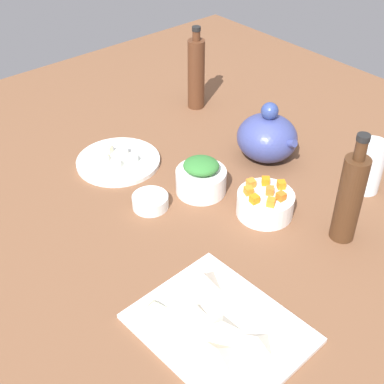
% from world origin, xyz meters
% --- Properties ---
extents(tabletop, '(1.90, 1.90, 0.03)m').
position_xyz_m(tabletop, '(0.00, 0.00, 0.01)').
color(tabletop, brown).
rests_on(tabletop, ground).
extents(cutting_board, '(0.31, 0.25, 0.01)m').
position_xyz_m(cutting_board, '(0.30, -0.19, 0.03)').
color(cutting_board, silver).
rests_on(cutting_board, tabletop).
extents(plate_tofu, '(0.22, 0.22, 0.01)m').
position_xyz_m(plate_tofu, '(-0.27, -0.02, 0.04)').
color(plate_tofu, white).
rests_on(plate_tofu, tabletop).
extents(bowl_greens, '(0.12, 0.12, 0.06)m').
position_xyz_m(bowl_greens, '(-0.04, 0.06, 0.06)').
color(bowl_greens, white).
rests_on(bowl_greens, tabletop).
extents(bowl_carrots, '(0.13, 0.13, 0.05)m').
position_xyz_m(bowl_carrots, '(0.12, 0.12, 0.06)').
color(bowl_carrots, white).
rests_on(bowl_carrots, tabletop).
extents(bowl_small_side, '(0.09, 0.09, 0.03)m').
position_xyz_m(bowl_small_side, '(-0.07, -0.07, 0.05)').
color(bowl_small_side, white).
rests_on(bowl_small_side, tabletop).
extents(teapot, '(0.18, 0.16, 0.16)m').
position_xyz_m(teapot, '(-0.04, 0.29, 0.09)').
color(teapot, '#3C4688').
rests_on(teapot, tabletop).
extents(bottle_0, '(0.05, 0.05, 0.25)m').
position_xyz_m(bottle_0, '(-0.37, 0.34, 0.14)').
color(bottle_0, '#522E1B').
rests_on(bottle_0, tabletop).
extents(bottle_1, '(0.05, 0.05, 0.26)m').
position_xyz_m(bottle_1, '(0.29, 0.19, 0.14)').
color(bottle_1, '#472A17').
rests_on(bottle_1, tabletop).
extents(drinking_glass_0, '(0.07, 0.07, 0.13)m').
position_xyz_m(drinking_glass_0, '(0.22, 0.37, 0.10)').
color(drinking_glass_0, white).
rests_on(drinking_glass_0, tabletop).
extents(carrot_cube_0, '(0.03, 0.03, 0.02)m').
position_xyz_m(carrot_cube_0, '(0.12, 0.13, 0.09)').
color(carrot_cube_0, orange).
rests_on(carrot_cube_0, bowl_carrots).
extents(carrot_cube_1, '(0.02, 0.02, 0.02)m').
position_xyz_m(carrot_cube_1, '(0.12, 0.08, 0.09)').
color(carrot_cube_1, orange).
rests_on(carrot_cube_1, bowl_carrots).
extents(carrot_cube_2, '(0.03, 0.03, 0.02)m').
position_xyz_m(carrot_cube_2, '(0.13, 0.16, 0.09)').
color(carrot_cube_2, orange).
rests_on(carrot_cube_2, bowl_carrots).
extents(carrot_cube_3, '(0.03, 0.03, 0.02)m').
position_xyz_m(carrot_cube_3, '(0.09, 0.15, 0.09)').
color(carrot_cube_3, orange).
rests_on(carrot_cube_3, bowl_carrots).
extents(carrot_cube_4, '(0.02, 0.02, 0.02)m').
position_xyz_m(carrot_cube_4, '(0.09, 0.09, 0.09)').
color(carrot_cube_4, orange).
rests_on(carrot_cube_4, bowl_carrots).
extents(carrot_cube_5, '(0.02, 0.02, 0.02)m').
position_xyz_m(carrot_cube_5, '(0.15, 0.13, 0.09)').
color(carrot_cube_5, orange).
rests_on(carrot_cube_5, bowl_carrots).
extents(carrot_cube_6, '(0.02, 0.02, 0.02)m').
position_xyz_m(carrot_cube_6, '(0.15, 0.10, 0.09)').
color(carrot_cube_6, orange).
rests_on(carrot_cube_6, bowl_carrots).
extents(carrot_cube_7, '(0.02, 0.02, 0.02)m').
position_xyz_m(carrot_cube_7, '(0.08, 0.11, 0.09)').
color(carrot_cube_7, orange).
rests_on(carrot_cube_7, bowl_carrots).
extents(chopped_greens_mound, '(0.12, 0.12, 0.03)m').
position_xyz_m(chopped_greens_mound, '(-0.04, 0.06, 0.11)').
color(chopped_greens_mound, '#327632').
rests_on(chopped_greens_mound, bowl_greens).
extents(tofu_cube_0, '(0.02, 0.02, 0.02)m').
position_xyz_m(tofu_cube_0, '(-0.29, -0.06, 0.05)').
color(tofu_cube_0, '#F1EDC9').
rests_on(tofu_cube_0, plate_tofu).
extents(tofu_cube_1, '(0.03, 0.03, 0.02)m').
position_xyz_m(tofu_cube_1, '(-0.25, -0.04, 0.05)').
color(tofu_cube_1, white).
rests_on(tofu_cube_1, plate_tofu).
extents(tofu_cube_2, '(0.03, 0.03, 0.02)m').
position_xyz_m(tofu_cube_2, '(-0.28, -0.00, 0.05)').
color(tofu_cube_2, white).
rests_on(tofu_cube_2, plate_tofu).
extents(tofu_cube_3, '(0.02, 0.02, 0.02)m').
position_xyz_m(tofu_cube_3, '(-0.24, 0.00, 0.05)').
color(tofu_cube_3, white).
rests_on(tofu_cube_3, plate_tofu).
extents(tofu_cube_4, '(0.03, 0.03, 0.02)m').
position_xyz_m(tofu_cube_4, '(-0.31, -0.03, 0.05)').
color(tofu_cube_4, '#FAF5CC').
rests_on(tofu_cube_4, plate_tofu).
extents(dumpling_0, '(0.07, 0.07, 0.02)m').
position_xyz_m(dumpling_0, '(0.31, -0.19, 0.05)').
color(dumpling_0, beige).
rests_on(dumpling_0, cutting_board).
extents(dumpling_1, '(0.06, 0.06, 0.03)m').
position_xyz_m(dumpling_1, '(0.19, -0.26, 0.05)').
color(dumpling_1, beige).
rests_on(dumpling_1, cutting_board).
extents(dumpling_2, '(0.07, 0.07, 0.03)m').
position_xyz_m(dumpling_2, '(0.20, -0.14, 0.05)').
color(dumpling_2, beige).
rests_on(dumpling_2, cutting_board).
extents(dumpling_3, '(0.06, 0.06, 0.03)m').
position_xyz_m(dumpling_3, '(0.37, -0.17, 0.05)').
color(dumpling_3, beige).
rests_on(dumpling_3, cutting_board).
extents(dumpling_4, '(0.05, 0.05, 0.03)m').
position_xyz_m(dumpling_4, '(0.25, -0.20, 0.05)').
color(dumpling_4, beige).
rests_on(dumpling_4, cutting_board).
extents(dumpling_5, '(0.06, 0.06, 0.02)m').
position_xyz_m(dumpling_5, '(0.34, -0.24, 0.05)').
color(dumpling_5, beige).
rests_on(dumpling_5, cutting_board).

